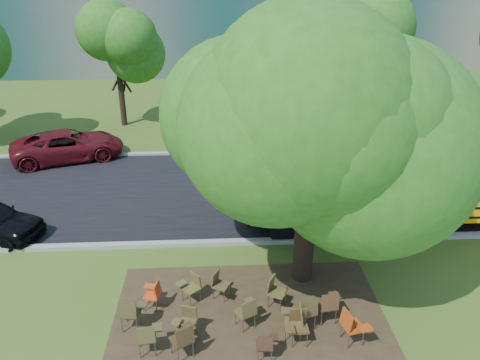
{
  "coord_description": "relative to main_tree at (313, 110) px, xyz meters",
  "views": [
    {
      "loc": [
        0.24,
        -10.03,
        8.27
      ],
      "look_at": [
        1.0,
        4.22,
        1.74
      ],
      "focal_mm": 35.0,
      "sensor_mm": 36.0,
      "label": 1
    }
  ],
  "objects": [
    {
      "name": "chair_3",
      "position": [
        -3.21,
        -2.19,
        -4.52
      ],
      "size": [
        0.64,
        0.5,
        0.83
      ],
      "rotation": [
        0.0,
        0.0,
        2.86
      ],
      "color": "#4F4622",
      "rests_on": "ground"
    },
    {
      "name": "dirt_patch",
      "position": [
        -1.64,
        -1.58,
        -5.02
      ],
      "size": [
        7.0,
        4.5,
        0.03
      ],
      "primitive_type": "cube",
      "color": "#382819",
      "rests_on": "ground"
    },
    {
      "name": "chair_13",
      "position": [
        0.32,
        -1.9,
        -4.43
      ],
      "size": [
        0.65,
        0.65,
        0.97
      ],
      "rotation": [
        0.0,
        0.0,
        0.14
      ],
      "color": "#4F351C",
      "rests_on": "ground"
    },
    {
      "name": "chair_0",
      "position": [
        -4.08,
        -2.74,
        -4.47
      ],
      "size": [
        0.6,
        0.6,
        0.9
      ],
      "rotation": [
        0.0,
        0.0,
        0.13
      ],
      "color": "#49471F",
      "rests_on": "ground"
    },
    {
      "name": "chair_12",
      "position": [
        -0.95,
        -1.22,
        -4.48
      ],
      "size": [
        0.59,
        0.75,
        0.9
      ],
      "rotation": [
        0.0,
        0.0,
        4.19
      ],
      "color": "brown",
      "rests_on": "ground"
    },
    {
      "name": "bg_car_red",
      "position": [
        -9.3,
        9.72,
        -4.34
      ],
      "size": [
        5.46,
        3.77,
        1.39
      ],
      "primitive_type": "imported",
      "rotation": [
        0.0,
        0.0,
        1.89
      ],
      "color": "#510D14",
      "rests_on": "ground"
    },
    {
      "name": "chair_5",
      "position": [
        -0.57,
        -2.52,
        -4.47
      ],
      "size": [
        0.58,
        0.53,
        0.91
      ],
      "rotation": [
        0.0,
        0.0,
        3.15
      ],
      "color": "#513A1D",
      "rests_on": "ground"
    },
    {
      "name": "kerb_near",
      "position": [
        -2.64,
        1.92,
        -4.96
      ],
      "size": [
        80.0,
        0.25,
        0.14
      ],
      "primitive_type": "cube",
      "color": "gray",
      "rests_on": "ground"
    },
    {
      "name": "chair_1",
      "position": [
        -4.59,
        -1.92,
        -4.44
      ],
      "size": [
        0.68,
        0.56,
        0.96
      ],
      "rotation": [
        0.0,
        0.0,
        -0.12
      ],
      "color": "#443C1D",
      "rests_on": "ground"
    },
    {
      "name": "kerb_far",
      "position": [
        -2.64,
        10.02,
        -4.96
      ],
      "size": [
        80.0,
        0.25,
        0.14
      ],
      "primitive_type": "cube",
      "color": "gray",
      "rests_on": "ground"
    },
    {
      "name": "chair_6",
      "position": [
        -0.59,
        -2.35,
        -4.47
      ],
      "size": [
        0.53,
        0.64,
        0.91
      ],
      "rotation": [
        0.0,
        0.0,
        1.45
      ],
      "color": "brown",
      "rests_on": "ground"
    },
    {
      "name": "chair_4",
      "position": [
        -1.38,
        -3.08,
        -4.55
      ],
      "size": [
        0.52,
        0.46,
        0.78
      ],
      "rotation": [
        0.0,
        0.0,
        -0.05
      ],
      "color": "#3C2415",
      "rests_on": "ground"
    },
    {
      "name": "chair_11",
      "position": [
        -1.73,
        -1.99,
        -4.48
      ],
      "size": [
        0.61,
        0.73,
        0.9
      ],
      "rotation": [
        0.0,
        0.0,
        0.51
      ],
      "color": "brown",
      "rests_on": "ground"
    },
    {
      "name": "ground",
      "position": [
        -2.64,
        -1.08,
        -5.03
      ],
      "size": [
        160.0,
        160.0,
        0.0
      ],
      "primitive_type": "plane",
      "color": "#3D5A1C",
      "rests_on": "ground"
    },
    {
      "name": "chair_8",
      "position": [
        -4.13,
        -1.12,
        -4.52
      ],
      "size": [
        0.49,
        0.61,
        0.83
      ],
      "rotation": [
        0.0,
        0.0,
        1.36
      ],
      "color": "#D14416",
      "rests_on": "ground"
    },
    {
      "name": "chair_10",
      "position": [
        -2.41,
        -0.81,
        -4.52
      ],
      "size": [
        0.54,
        0.69,
        0.83
      ],
      "rotation": [
        0.0,
        0.0,
        -2.06
      ],
      "color": "brown",
      "rests_on": "ground"
    },
    {
      "name": "chair_7",
      "position": [
        0.69,
        -2.67,
        -4.43
      ],
      "size": [
        0.7,
        0.66,
        0.97
      ],
      "rotation": [
        0.0,
        0.0,
        -1.33
      ],
      "color": "#BE4414",
      "rests_on": "ground"
    },
    {
      "name": "bg_tree_3",
      "position": [
        5.36,
        12.92,
        -0.0
      ],
      "size": [
        5.6,
        5.6,
        7.84
      ],
      "color": "black",
      "rests_on": "ground"
    },
    {
      "name": "chair_14",
      "position": [
        -0.26,
        -2.09,
        -4.43
      ],
      "size": [
        0.66,
        0.71,
        0.97
      ],
      "rotation": [
        0.0,
        0.0,
        0.27
      ],
      "color": "#473C1F",
      "rests_on": "ground"
    },
    {
      "name": "school_bus",
      "position": [
        5.0,
        3.14,
        -3.39
      ],
      "size": [
        11.68,
        2.8,
        2.84
      ],
      "rotation": [
        0.0,
        0.0,
        -0.01
      ],
      "color": "orange",
      "rests_on": "ground"
    },
    {
      "name": "chair_2",
      "position": [
        -3.25,
        -2.88,
        -4.44
      ],
      "size": [
        0.65,
        0.78,
        0.96
      ],
      "rotation": [
        0.0,
        0.0,
        0.51
      ],
      "color": "#402E17",
      "rests_on": "ground"
    },
    {
      "name": "main_tree",
      "position": [
        0.0,
        0.0,
        0.0
      ],
      "size": [
        7.1,
        7.1,
        8.59
      ],
      "color": "black",
      "rests_on": "ground"
    },
    {
      "name": "bg_tree_2",
      "position": [
        -7.64,
        14.92,
        -0.82
      ],
      "size": [
        4.8,
        4.8,
        6.62
      ],
      "color": "black",
      "rests_on": "ground"
    },
    {
      "name": "asphalt_road",
      "position": [
        -2.64,
        5.92,
        -5.01
      ],
      "size": [
        80.0,
        8.0,
        0.04
      ],
      "primitive_type": "cube",
      "color": "black",
      "rests_on": "ground"
    },
    {
      "name": "chair_9",
      "position": [
        -3.15,
        -0.87,
        -4.5
      ],
      "size": [
        0.73,
        0.58,
        0.85
      ],
      "rotation": [
        0.0,
        0.0,
        2.29
      ],
      "color": "brown",
      "rests_on": "ground"
    }
  ]
}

